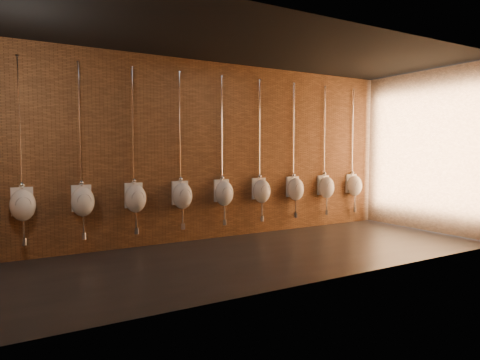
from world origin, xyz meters
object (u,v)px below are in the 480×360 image
at_px(urinal_5, 224,192).
at_px(urinal_8, 326,186).
at_px(urinal_3, 135,197).
at_px(urinal_7, 295,188).
at_px(urinal_2, 83,200).
at_px(urinal_1, 23,204).
at_px(urinal_4, 182,195).
at_px(urinal_6, 262,190).
at_px(urinal_9, 354,185).

xyz_separation_m(urinal_5, urinal_8, (2.46, 0.00, 0.00)).
distance_m(urinal_3, urinal_7, 3.29).
height_order(urinal_2, urinal_5, same).
xyz_separation_m(urinal_7, urinal_8, (0.82, 0.00, 0.00)).
height_order(urinal_1, urinal_4, same).
relative_size(urinal_1, urinal_4, 1.00).
bearing_deg(urinal_6, urinal_7, 0.00).
distance_m(urinal_3, urinal_9, 4.93).
distance_m(urinal_2, urinal_8, 4.93).
distance_m(urinal_1, urinal_8, 5.75).
xyz_separation_m(urinal_4, urinal_7, (2.46, 0.00, 0.00)).
relative_size(urinal_3, urinal_6, 1.00).
bearing_deg(urinal_3, urinal_8, 0.00).
distance_m(urinal_7, urinal_9, 1.64).
bearing_deg(urinal_2, urinal_1, 180.00).
xyz_separation_m(urinal_3, urinal_6, (2.46, 0.00, 0.00)).
xyz_separation_m(urinal_1, urinal_8, (5.75, 0.00, 0.00)).
xyz_separation_m(urinal_5, urinal_6, (0.82, 0.00, 0.00)).
height_order(urinal_1, urinal_6, same).
bearing_deg(urinal_3, urinal_1, 180.00).
bearing_deg(urinal_8, urinal_5, 180.00).
relative_size(urinal_1, urinal_9, 1.00).
height_order(urinal_3, urinal_5, same).
bearing_deg(urinal_5, urinal_3, 180.00).
relative_size(urinal_7, urinal_8, 1.00).
distance_m(urinal_4, urinal_7, 2.46).
xyz_separation_m(urinal_3, urinal_5, (1.64, 0.00, 0.00)).
bearing_deg(urinal_6, urinal_3, 180.00).
relative_size(urinal_8, urinal_9, 1.00).
height_order(urinal_3, urinal_7, same).
bearing_deg(urinal_2, urinal_5, 0.00).
bearing_deg(urinal_1, urinal_8, 0.00).
distance_m(urinal_5, urinal_9, 3.29).
height_order(urinal_6, urinal_7, same).
xyz_separation_m(urinal_5, urinal_7, (1.64, 0.00, 0.00)).
height_order(urinal_1, urinal_8, same).
relative_size(urinal_4, urinal_5, 1.00).
relative_size(urinal_7, urinal_9, 1.00).
bearing_deg(urinal_6, urinal_2, 180.00).
bearing_deg(urinal_2, urinal_3, 0.00).
height_order(urinal_1, urinal_2, same).
bearing_deg(urinal_4, urinal_5, 0.00).
xyz_separation_m(urinal_3, urinal_4, (0.82, 0.00, 0.00)).
relative_size(urinal_1, urinal_6, 1.00).
height_order(urinal_4, urinal_9, same).
bearing_deg(urinal_8, urinal_6, 180.00).
height_order(urinal_2, urinal_6, same).
bearing_deg(urinal_9, urinal_1, 180.00).
height_order(urinal_3, urinal_6, same).
bearing_deg(urinal_3, urinal_6, 0.00).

